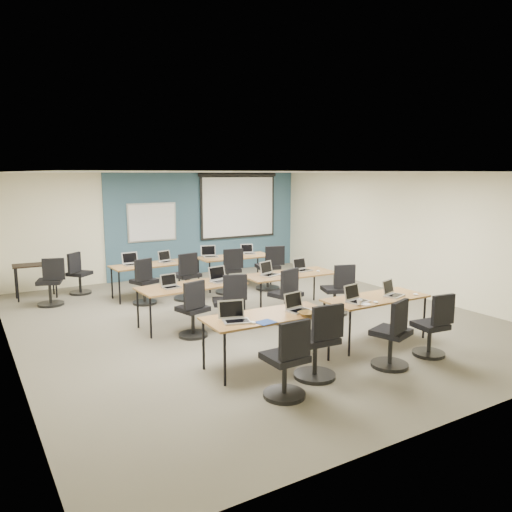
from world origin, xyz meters
TOP-DOWN VIEW (x-y plane):
  - floor at (0.00, 0.00)m, footprint 8.00×9.00m
  - ceiling at (0.00, 0.00)m, footprint 8.00×9.00m
  - wall_back at (0.00, 4.50)m, footprint 8.00×0.04m
  - wall_front at (0.00, -4.50)m, footprint 8.00×0.04m
  - wall_left at (-4.00, 0.00)m, footprint 0.04×9.00m
  - wall_right at (4.00, 0.00)m, footprint 0.04×9.00m
  - blue_accent_panel at (1.25, 4.47)m, footprint 5.50×0.04m
  - whiteboard at (-0.30, 4.43)m, footprint 1.28×0.03m
  - projector_screen at (2.20, 4.41)m, footprint 2.40×0.10m
  - training_table_front_left at (-0.94, -2.07)m, footprint 1.81×0.75m
  - training_table_front_right at (1.08, -2.11)m, footprint 1.73×0.72m
  - training_table_mid_left at (-1.08, 0.22)m, footprint 1.89×0.79m
  - training_table_mid_right at (0.99, 0.16)m, footprint 1.86×0.77m
  - training_table_back_left at (-1.02, 2.57)m, footprint 1.67×0.70m
  - training_table_back_right at (1.07, 2.54)m, footprint 1.76×0.73m
  - laptop_0 at (-1.47, -2.09)m, footprint 0.36×0.30m
  - mouse_0 at (-1.31, -2.30)m, footprint 0.06×0.09m
  - task_chair_0 at (-1.31, -3.09)m, footprint 0.52×0.52m
  - laptop_1 at (-0.46, -2.09)m, footprint 0.33×0.28m
  - mouse_1 at (-0.26, -2.37)m, footprint 0.09×0.12m
  - task_chair_1 at (-0.63, -2.82)m, footprint 0.56×0.56m
  - laptop_2 at (0.62, -2.15)m, footprint 0.34×0.29m
  - mouse_2 at (0.82, -2.37)m, footprint 0.08×0.10m
  - task_chair_2 at (0.48, -3.06)m, footprint 0.54×0.52m
  - laptop_3 at (1.38, -2.17)m, footprint 0.32×0.28m
  - mouse_3 at (1.73, -2.34)m, footprint 0.08×0.11m
  - task_chair_3 at (1.33, -3.04)m, footprint 0.48×0.48m
  - laptop_4 at (-1.48, 0.23)m, footprint 0.30×0.25m
  - mouse_4 at (-1.19, 0.07)m, footprint 0.07×0.09m
  - task_chair_4 at (-1.34, -0.43)m, footprint 0.49×0.49m
  - laptop_5 at (-0.52, 0.23)m, footprint 0.36×0.30m
  - mouse_5 at (-0.24, 0.06)m, footprint 0.06×0.09m
  - task_chair_5 at (-0.65, -0.35)m, footprint 0.53×0.51m
  - laptop_6 at (0.55, 0.25)m, footprint 0.34×0.29m
  - mouse_6 at (0.75, 0.13)m, footprint 0.07×0.11m
  - task_chair_6 at (0.43, -0.55)m, footprint 0.55×0.54m
  - laptop_7 at (1.38, 0.29)m, footprint 0.32×0.28m
  - mouse_7 at (1.59, 0.03)m, footprint 0.07×0.10m
  - task_chair_7 at (1.57, -0.60)m, footprint 0.52×0.50m
  - laptop_8 at (-1.40, 2.71)m, footprint 0.35×0.30m
  - mouse_8 at (-1.20, 2.57)m, footprint 0.07×0.10m
  - task_chair_8 at (-1.35, 2.03)m, footprint 0.52×0.50m
  - laptop_9 at (-0.63, 2.66)m, footprint 0.32×0.27m
  - mouse_9 at (-0.40, 2.43)m, footprint 0.06×0.09m
  - task_chair_9 at (-0.45, 1.92)m, footprint 0.56×0.56m
  - laptop_10 at (0.51, 2.76)m, footprint 0.35×0.30m
  - mouse_10 at (0.80, 2.57)m, footprint 0.07×0.10m
  - task_chair_10 at (0.59, 1.97)m, footprint 0.56×0.56m
  - laptop_11 at (1.52, 2.70)m, footprint 0.30×0.26m
  - mouse_11 at (1.62, 2.56)m, footprint 0.06×0.09m
  - task_chair_11 at (1.58, 1.83)m, footprint 0.57×0.56m
  - blue_mousepad at (-1.15, -2.35)m, footprint 0.28×0.25m
  - snack_bowl at (-0.50, -2.40)m, footprint 0.27×0.27m
  - snack_plate at (0.62, -2.36)m, footprint 0.19×0.19m
  - coffee_cup at (0.51, -2.36)m, footprint 0.08×0.08m
  - utility_table at (-3.19, 3.74)m, footprint 0.88×0.49m
  - spare_chair_a at (-2.32, 3.63)m, footprint 0.56×0.48m
  - spare_chair_b at (-3.01, 2.91)m, footprint 0.54×0.52m

SIDE VIEW (x-z plane):
  - floor at x=0.00m, z-range -0.01..0.01m
  - task_chair_3 at x=1.33m, z-range -0.09..0.88m
  - spare_chair_a at x=-2.32m, z-range -0.09..0.88m
  - task_chair_4 at x=-1.34m, z-range -0.09..0.89m
  - task_chair_8 at x=-1.35m, z-range -0.09..0.89m
  - task_chair_7 at x=1.57m, z-range -0.09..0.90m
  - task_chair_5 at x=-0.65m, z-range -0.09..0.90m
  - task_chair_2 at x=0.48m, z-range -0.09..0.91m
  - task_chair_0 at x=-1.31m, z-range -0.09..0.91m
  - spare_chair_b at x=-3.01m, z-range -0.09..0.91m
  - task_chair_6 at x=0.43m, z-range -0.09..0.93m
  - task_chair_9 at x=-0.45m, z-range -0.09..0.95m
  - task_chair_10 at x=0.59m, z-range -0.09..0.95m
  - task_chair_1 at x=-0.63m, z-range -0.09..0.95m
  - task_chair_11 at x=1.58m, z-range -0.09..0.95m
  - utility_table at x=-3.19m, z-range 0.28..1.03m
  - training_table_back_left at x=-1.02m, z-range 0.32..1.05m
  - training_table_front_right at x=1.08m, z-range 0.32..1.05m
  - training_table_back_right at x=1.07m, z-range 0.32..1.05m
  - training_table_front_left at x=-0.94m, z-range 0.32..1.05m
  - training_table_mid_right at x=0.99m, z-range 0.32..1.05m
  - training_table_mid_left at x=-1.08m, z-range 0.32..1.05m
  - blue_mousepad at x=-1.15m, z-range 0.73..0.74m
  - snack_plate at x=0.62m, z-range 0.73..0.74m
  - mouse_11 at x=1.62m, z-range 0.73..0.76m
  - mouse_9 at x=-0.40m, z-range 0.73..0.76m
  - mouse_4 at x=-1.19m, z-range 0.73..0.76m
  - mouse_8 at x=-1.20m, z-range 0.73..0.76m
  - mouse_0 at x=-1.31m, z-range 0.73..0.76m
  - mouse_7 at x=1.59m, z-range 0.73..0.76m
  - mouse_5 at x=-0.24m, z-range 0.73..0.76m
  - mouse_2 at x=0.82m, z-range 0.73..0.76m
  - mouse_10 at x=0.80m, z-range 0.73..0.76m
  - mouse_3 at x=1.73m, z-range 0.72..0.76m
  - mouse_6 at x=0.75m, z-range 0.72..0.76m
  - mouse_1 at x=-0.26m, z-range 0.72..0.76m
  - snack_bowl at x=-0.50m, z-range 0.73..0.79m
  - coffee_cup at x=0.51m, z-range 0.74..0.81m
  - laptop_4 at x=-1.48m, z-range 0.67..0.90m
  - laptop_11 at x=1.52m, z-range 0.67..0.91m
  - laptop_9 at x=-0.63m, z-range 0.67..0.91m
  - laptop_7 at x=1.38m, z-range 0.67..0.91m
  - laptop_3 at x=1.38m, z-range 0.67..0.92m
  - laptop_1 at x=-0.46m, z-range 0.67..0.92m
  - laptop_2 at x=0.62m, z-range 0.67..0.92m
  - laptop_6 at x=0.55m, z-range 0.66..0.93m
  - laptop_8 at x=-1.40m, z-range 0.66..0.93m
  - laptop_10 at x=0.51m, z-range 0.66..0.93m
  - laptop_5 at x=-0.52m, z-range 0.66..0.93m
  - laptop_0 at x=-1.47m, z-range 0.66..0.93m
  - wall_back at x=0.00m, z-range 0.00..2.70m
  - wall_front at x=0.00m, z-range 0.00..2.70m
  - wall_left at x=-4.00m, z-range 0.00..2.70m
  - wall_right at x=4.00m, z-range 0.00..2.70m
  - blue_accent_panel at x=1.25m, z-range 0.00..2.70m
  - whiteboard at x=-0.30m, z-range 0.96..1.94m
  - projector_screen at x=2.20m, z-range 0.98..2.80m
  - ceiling at x=0.00m, z-range 2.69..2.71m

